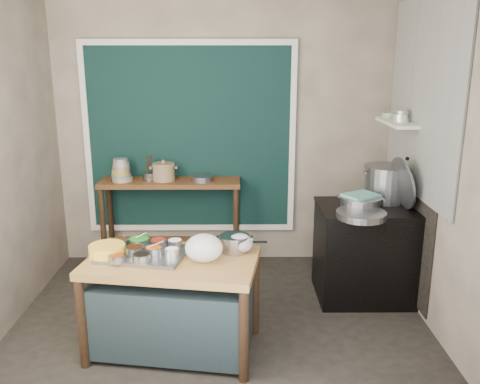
{
  "coord_description": "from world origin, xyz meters",
  "views": [
    {
      "loc": [
        0.14,
        -3.84,
        2.21
      ],
      "look_at": [
        0.17,
        0.25,
        1.1
      ],
      "focal_mm": 38.0,
      "sensor_mm": 36.0,
      "label": 1
    }
  ],
  "objects_px": {
    "condiment_tray": "(143,254)",
    "ceramic_crock": "(164,173)",
    "yellow_basin": "(107,252)",
    "stock_pot": "(386,183)",
    "steamer": "(361,203)",
    "prep_table": "(173,305)",
    "utensil_cup": "(149,176)",
    "stove_block": "(367,253)",
    "back_counter": "(172,223)",
    "saucepan": "(235,244)"
  },
  "relations": [
    {
      "from": "condiment_tray",
      "to": "ceramic_crock",
      "type": "distance_m",
      "value": 1.58
    },
    {
      "from": "yellow_basin",
      "to": "stock_pot",
      "type": "height_order",
      "value": "stock_pot"
    },
    {
      "from": "condiment_tray",
      "to": "stock_pot",
      "type": "relative_size",
      "value": 1.46
    },
    {
      "from": "stock_pot",
      "to": "yellow_basin",
      "type": "bearing_deg",
      "value": -155.66
    },
    {
      "from": "yellow_basin",
      "to": "steamer",
      "type": "distance_m",
      "value": 2.2
    },
    {
      "from": "prep_table",
      "to": "steamer",
      "type": "bearing_deg",
      "value": 35.62
    },
    {
      "from": "utensil_cup",
      "to": "stock_pot",
      "type": "bearing_deg",
      "value": -13.14
    },
    {
      "from": "utensil_cup",
      "to": "stove_block",
      "type": "bearing_deg",
      "value": -18.94
    },
    {
      "from": "back_counter",
      "to": "condiment_tray",
      "type": "relative_size",
      "value": 2.33
    },
    {
      "from": "saucepan",
      "to": "utensil_cup",
      "type": "bearing_deg",
      "value": 122.3
    },
    {
      "from": "stove_block",
      "to": "condiment_tray",
      "type": "bearing_deg",
      "value": -156.34
    },
    {
      "from": "utensil_cup",
      "to": "steamer",
      "type": "relative_size",
      "value": 0.36
    },
    {
      "from": "condiment_tray",
      "to": "yellow_basin",
      "type": "distance_m",
      "value": 0.26
    },
    {
      "from": "yellow_basin",
      "to": "steamer",
      "type": "relative_size",
      "value": 0.71
    },
    {
      "from": "stove_block",
      "to": "saucepan",
      "type": "relative_size",
      "value": 3.81
    },
    {
      "from": "prep_table",
      "to": "stove_block",
      "type": "distance_m",
      "value": 1.91
    },
    {
      "from": "stove_block",
      "to": "utensil_cup",
      "type": "relative_size",
      "value": 6.56
    },
    {
      "from": "back_counter",
      "to": "steamer",
      "type": "relative_size",
      "value": 3.85
    },
    {
      "from": "back_counter",
      "to": "ceramic_crock",
      "type": "relative_size",
      "value": 6.02
    },
    {
      "from": "stove_block",
      "to": "prep_table",
      "type": "bearing_deg",
      "value": -152.13
    },
    {
      "from": "prep_table",
      "to": "back_counter",
      "type": "height_order",
      "value": "back_counter"
    },
    {
      "from": "back_counter",
      "to": "condiment_tray",
      "type": "bearing_deg",
      "value": -90.46
    },
    {
      "from": "saucepan",
      "to": "stock_pot",
      "type": "distance_m",
      "value": 1.71
    },
    {
      "from": "back_counter",
      "to": "yellow_basin",
      "type": "height_order",
      "value": "back_counter"
    },
    {
      "from": "stove_block",
      "to": "utensil_cup",
      "type": "xyz_separation_m",
      "value": [
        -2.11,
        0.73,
        0.57
      ]
    },
    {
      "from": "back_counter",
      "to": "ceramic_crock",
      "type": "distance_m",
      "value": 0.56
    },
    {
      "from": "saucepan",
      "to": "ceramic_crock",
      "type": "bearing_deg",
      "value": 117.88
    },
    {
      "from": "back_counter",
      "to": "saucepan",
      "type": "xyz_separation_m",
      "value": [
        0.67,
        -1.48,
        0.34
      ]
    },
    {
      "from": "back_counter",
      "to": "condiment_tray",
      "type": "xyz_separation_m",
      "value": [
        -0.01,
        -1.57,
        0.29
      ]
    },
    {
      "from": "back_counter",
      "to": "saucepan",
      "type": "bearing_deg",
      "value": -65.55
    },
    {
      "from": "condiment_tray",
      "to": "saucepan",
      "type": "relative_size",
      "value": 2.64
    },
    {
      "from": "stove_block",
      "to": "steamer",
      "type": "xyz_separation_m",
      "value": [
        -0.11,
        -0.1,
        0.52
      ]
    },
    {
      "from": "yellow_basin",
      "to": "stock_pot",
      "type": "relative_size",
      "value": 0.62
    },
    {
      "from": "prep_table",
      "to": "back_counter",
      "type": "relative_size",
      "value": 0.86
    },
    {
      "from": "yellow_basin",
      "to": "condiment_tray",
      "type": "bearing_deg",
      "value": 8.51
    },
    {
      "from": "saucepan",
      "to": "prep_table",
      "type": "bearing_deg",
      "value": -161.77
    },
    {
      "from": "stove_block",
      "to": "steamer",
      "type": "distance_m",
      "value": 0.54
    },
    {
      "from": "condiment_tray",
      "to": "utensil_cup",
      "type": "bearing_deg",
      "value": 97.3
    },
    {
      "from": "ceramic_crock",
      "to": "steamer",
      "type": "distance_m",
      "value": 2.02
    },
    {
      "from": "condiment_tray",
      "to": "ceramic_crock",
      "type": "height_order",
      "value": "ceramic_crock"
    },
    {
      "from": "yellow_basin",
      "to": "saucepan",
      "type": "xyz_separation_m",
      "value": [
        0.94,
        0.12,
        0.01
      ]
    },
    {
      "from": "stove_block",
      "to": "condiment_tray",
      "type": "xyz_separation_m",
      "value": [
        -1.91,
        -0.84,
        0.34
      ]
    },
    {
      "from": "back_counter",
      "to": "stove_block",
      "type": "relative_size",
      "value": 1.61
    },
    {
      "from": "saucepan",
      "to": "utensil_cup",
      "type": "distance_m",
      "value": 1.73
    },
    {
      "from": "yellow_basin",
      "to": "utensil_cup",
      "type": "height_order",
      "value": "utensil_cup"
    },
    {
      "from": "steamer",
      "to": "stock_pot",
      "type": "bearing_deg",
      "value": 43.65
    },
    {
      "from": "prep_table",
      "to": "stove_block",
      "type": "height_order",
      "value": "stove_block"
    },
    {
      "from": "stock_pot",
      "to": "ceramic_crock",
      "type": "bearing_deg",
      "value": 166.23
    },
    {
      "from": "yellow_basin",
      "to": "saucepan",
      "type": "relative_size",
      "value": 1.13
    },
    {
      "from": "condiment_tray",
      "to": "saucepan",
      "type": "bearing_deg",
      "value": 7.07
    }
  ]
}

